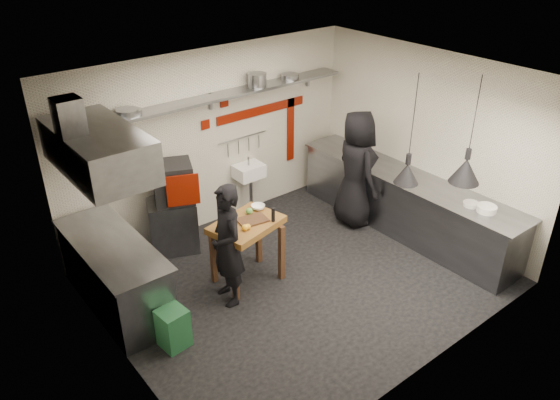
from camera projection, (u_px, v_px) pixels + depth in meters
floor at (299, 279)px, 7.53m from camera, size 5.00×5.00×0.00m
ceiling at (303, 80)px, 6.20m from camera, size 5.00×5.00×0.00m
wall_back at (212, 140)px, 8.31m from camera, size 5.00×0.04×2.80m
wall_front at (438, 265)px, 5.43m from camera, size 5.00×0.04×2.80m
wall_left at (113, 260)px, 5.50m from camera, size 0.04×4.20×2.80m
wall_right at (427, 142)px, 8.24m from camera, size 0.04×4.20×2.80m
red_band_horiz at (262, 110)px, 8.69m from camera, size 1.70×0.02×0.14m
red_band_vert at (291, 130)px, 9.24m from camera, size 0.14×0.02×1.10m
red_tile_a at (224, 102)px, 8.17m from camera, size 0.14×0.02×0.14m
red_tile_b at (205, 125)px, 8.11m from camera, size 0.14×0.02×0.14m
back_shelf at (215, 97)px, 7.84m from camera, size 4.60×0.34×0.04m
shelf_bracket_left at (83, 131)px, 6.95m from camera, size 0.04×0.06×0.24m
shelf_bracket_mid at (210, 101)px, 8.00m from camera, size 0.04×0.06×0.24m
shelf_bracket_right at (308, 79)px, 9.04m from camera, size 0.04×0.06×0.24m
pan_far_left at (127, 113)px, 7.07m from camera, size 0.32×0.32×0.09m
pan_mid_left at (132, 112)px, 7.11m from camera, size 0.29×0.29×0.07m
stock_pot at (257, 80)px, 8.20m from camera, size 0.32×0.32×0.20m
pan_right at (290, 76)px, 8.58m from camera, size 0.32×0.32×0.08m
oven_stand at (173, 224)px, 8.07m from camera, size 0.86×0.83×0.80m
combi_oven at (173, 182)px, 7.74m from camera, size 0.70×0.68×0.58m
oven_door at (183, 190)px, 7.52m from camera, size 0.43×0.20×0.46m
oven_glass at (183, 189)px, 7.57m from camera, size 0.32×0.15×0.34m
hand_sink at (249, 171)px, 8.78m from camera, size 0.46×0.34×0.22m
sink_tap at (249, 161)px, 8.70m from camera, size 0.03×0.03×0.14m
sink_drain at (251, 196)px, 8.97m from camera, size 0.06×0.06×0.66m
utensil_rail at (243, 137)px, 8.62m from camera, size 0.90×0.02×0.02m
counter_right at (405, 204)px, 8.50m from camera, size 0.70×3.80×0.90m
counter_right_top at (408, 177)px, 8.28m from camera, size 0.76×3.90×0.03m
plate_stack at (487, 209)px, 7.30m from camera, size 0.33×0.33×0.09m
small_bowl_right at (471, 204)px, 7.46m from camera, size 0.27×0.27×0.05m
counter_left at (116, 275)px, 6.86m from camera, size 0.70×1.90×0.90m
counter_left_top at (110, 244)px, 6.64m from camera, size 0.76×2.00×0.03m
extractor_hood at (98, 150)px, 6.08m from camera, size 0.78×1.60×0.50m
hood_duct at (69, 121)px, 5.75m from camera, size 0.28×0.28×0.50m
green_bin at (173, 328)px, 6.30m from camera, size 0.34×0.34×0.50m
prep_table at (247, 251)px, 7.32m from camera, size 1.04×0.83×0.92m
cutting_board at (252, 220)px, 7.12m from camera, size 0.42×0.32×0.02m
pepper_mill at (273, 215)px, 7.07m from camera, size 0.06×0.06×0.20m
lemon_a at (245, 228)px, 6.90m from camera, size 0.11×0.11×0.08m
lemon_b at (248, 227)px, 6.93m from camera, size 0.10×0.10×0.07m
veg_ball at (249, 211)px, 7.25m from camera, size 0.12×0.12×0.09m
steel_tray at (228, 223)px, 7.05m from camera, size 0.18×0.14×0.03m
bowl at (258, 207)px, 7.39m from camera, size 0.22×0.22×0.06m
heat_lamp_near at (412, 131)px, 6.83m from camera, size 0.42×0.42×1.47m
heat_lamp_far at (472, 131)px, 6.75m from camera, size 0.46×0.46×1.42m
chef_left at (227, 246)px, 6.78m from camera, size 0.49×0.66×1.65m
chef_right at (356, 169)px, 8.49m from camera, size 0.81×1.04×1.88m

